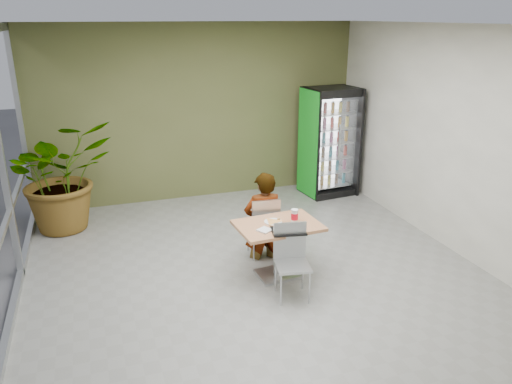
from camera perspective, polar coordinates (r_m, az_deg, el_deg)
ground at (r=6.65m, az=0.59°, el=-10.17°), size 7.00×7.00×0.00m
room_envelope at (r=6.02m, az=0.65°, el=3.17°), size 6.00×7.00×3.20m
dining_table at (r=6.55m, az=2.51°, el=-5.39°), size 1.11×0.82×0.75m
chair_far at (r=7.04m, az=0.96°, el=-3.57°), size 0.43×0.43×0.91m
chair_near at (r=6.16m, az=4.04°, el=-7.12°), size 0.47×0.48×0.92m
seated_woman at (r=7.10m, az=0.88°, el=-3.81°), size 0.60×0.41×1.57m
pizza_plate at (r=6.52m, az=1.98°, el=-3.32°), size 0.33×0.25×0.03m
soda_cup at (r=6.53m, az=4.42°, el=-2.72°), size 0.10×0.10×0.17m
napkin_stack at (r=6.26m, az=1.00°, el=-4.38°), size 0.21×0.21×0.02m
cafeteria_tray at (r=6.24m, az=3.73°, el=-4.46°), size 0.47×0.37×0.02m
beverage_fridge at (r=9.62m, az=8.43°, el=5.67°), size 1.01×0.81×2.05m
potted_plant at (r=8.52m, az=-21.40°, el=1.75°), size 2.02×1.90×1.78m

